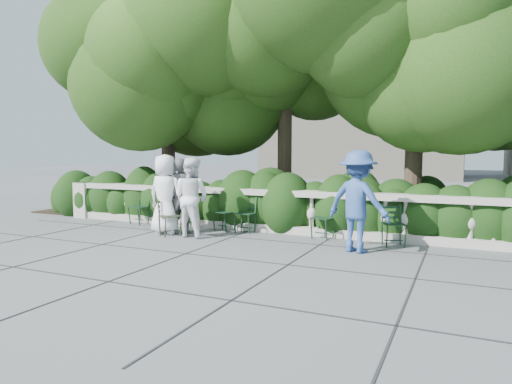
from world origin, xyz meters
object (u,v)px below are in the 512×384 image
at_px(person_woman_grey, 181,196).
at_px(chair_b, 135,225).
at_px(chair_a, 180,230).
at_px(person_older_blue, 358,201).
at_px(chair_weathered, 173,237).
at_px(chair_d, 220,232).
at_px(person_casual_man, 191,197).
at_px(person_businessman, 166,194).
at_px(chair_c, 242,234).
at_px(chair_f, 395,248).
at_px(chair_e, 319,240).

bearing_deg(person_woman_grey, chair_b, -33.57).
distance_m(chair_a, person_older_blue, 4.52).
height_order(chair_weathered, person_woman_grey, person_woman_grey).
xyz_separation_m(chair_a, chair_d, (0.98, 0.21, 0.00)).
distance_m(chair_b, person_casual_man, 2.49).
relative_size(chair_a, person_businessman, 0.46).
bearing_deg(person_woman_grey, chair_d, -160.22).
xyz_separation_m(chair_weathered, person_older_blue, (4.00, 0.21, 0.95)).
xyz_separation_m(chair_c, person_older_blue, (2.81, -0.81, 0.95)).
distance_m(chair_f, person_casual_man, 4.41).
bearing_deg(person_casual_man, chair_a, -34.72).
xyz_separation_m(chair_c, chair_e, (1.81, 0.04, 0.00)).
bearing_deg(person_woman_grey, chair_c, -175.09).
bearing_deg(chair_weathered, chair_f, -47.66).
bearing_deg(chair_f, chair_c, 153.03).
bearing_deg(person_woman_grey, person_casual_man, 133.74).
height_order(chair_a, person_businessman, person_businessman).
xyz_separation_m(chair_a, person_businessman, (-0.01, -0.55, 0.91)).
distance_m(chair_f, person_woman_grey, 4.82).
bearing_deg(chair_b, chair_f, 9.60).
height_order(chair_a, person_casual_man, person_casual_man).
xyz_separation_m(chair_e, person_woman_grey, (-3.12, -0.58, 0.86)).
distance_m(chair_b, chair_c, 3.07).
bearing_deg(person_businessman, person_casual_man, 177.74).
distance_m(chair_weathered, person_casual_man, 0.97).
bearing_deg(chair_e, person_casual_man, -150.45).
height_order(chair_b, person_older_blue, person_older_blue).
bearing_deg(chair_weathered, person_businessman, 84.74).
distance_m(person_casual_man, person_older_blue, 3.67).
bearing_deg(chair_c, chair_a, -171.61).
relative_size(chair_c, chair_d, 1.00).
relative_size(chair_e, person_businessman, 0.46).
xyz_separation_m(chair_e, person_older_blue, (0.99, -0.86, 0.95)).
distance_m(chair_c, person_casual_man, 1.46).
bearing_deg(chair_e, person_older_blue, -28.42).
distance_m(chair_e, person_woman_grey, 3.29).
bearing_deg(chair_a, chair_b, 157.54).
distance_m(chair_b, chair_d, 2.49).
relative_size(chair_weathered, person_woman_grey, 0.49).
xyz_separation_m(chair_b, chair_c, (3.07, 0.02, 0.00)).
height_order(chair_f, person_businessman, person_businessman).
xyz_separation_m(chair_weathered, person_casual_man, (0.33, 0.24, 0.88)).
bearing_deg(chair_a, person_businessman, -106.96).
bearing_deg(chair_a, chair_f, -15.54).
relative_size(chair_d, person_older_blue, 0.44).
bearing_deg(chair_a, person_woman_grey, -69.44).
bearing_deg(chair_d, person_casual_man, -98.03).
bearing_deg(person_woman_grey, chair_weathered, 85.58).
distance_m(chair_a, chair_c, 1.58).
distance_m(chair_d, person_older_blue, 3.61).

